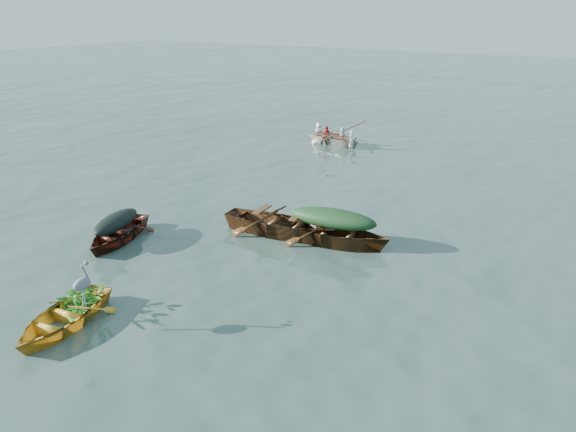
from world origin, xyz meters
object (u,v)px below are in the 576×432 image
green_tarp_boat (332,244)px  heron (83,291)px  open_wooden_boat (280,235)px  rowed_boat (334,145)px  yellow_dinghy (64,327)px  dark_covered_boat (118,241)px

green_tarp_boat → heron: bearing=154.2°
open_wooden_boat → rowed_boat: 11.01m
yellow_dinghy → open_wooden_boat: 6.37m
heron → yellow_dinghy: bearing=-174.8°
dark_covered_boat → rowed_boat: size_ratio=0.90×
open_wooden_boat → heron: 6.20m
dark_covered_boat → open_wooden_boat: (3.53, 2.65, 0.00)m
green_tarp_boat → open_wooden_boat: (-1.53, -0.18, 0.00)m
dark_covered_boat → green_tarp_boat: size_ratio=0.79×
open_wooden_boat → green_tarp_boat: bearing=-87.5°
open_wooden_boat → dark_covered_boat: bearing=122.6°
green_tarp_boat → rowed_boat: 11.43m
green_tarp_boat → heron: size_ratio=4.73×
dark_covered_boat → rowed_boat: rowed_boat is taller
yellow_dinghy → rowed_boat: rowed_boat is taller
rowed_boat → yellow_dinghy: bearing=-158.7°
heron → open_wooden_boat: bearing=72.0°
yellow_dinghy → green_tarp_boat: green_tarp_boat is taller
green_tarp_boat → heron: (-2.16, -6.29, 0.87)m
dark_covered_boat → green_tarp_boat: (5.06, 2.83, 0.00)m
dark_covered_boat → heron: heron is taller
open_wooden_boat → rowed_boat: open_wooden_boat is taller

